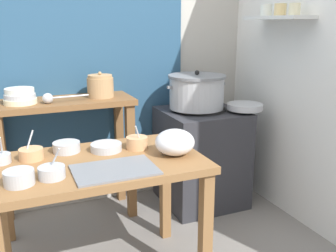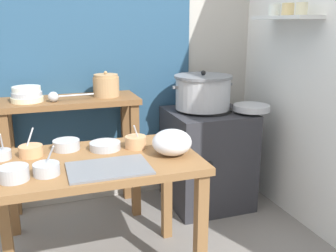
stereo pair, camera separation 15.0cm
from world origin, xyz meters
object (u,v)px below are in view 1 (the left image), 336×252
prep_bowl_4 (0,158)px  prep_bowl_6 (106,147)px  stove_block (201,156)px  plastic_bag (175,142)px  prep_bowl_3 (137,142)px  steamer_pot (197,91)px  prep_bowl_0 (52,172)px  serving_tray (115,170)px  prep_bowl_5 (66,147)px  prep_table (98,180)px  prep_bowl_1 (31,153)px  ladle (50,98)px  back_shelf_table (66,130)px  clay_pot (100,86)px  bowl_stack_enamel (20,96)px  wide_pan (245,107)px  prep_bowl_2 (19,177)px

prep_bowl_4 → prep_bowl_6: size_ratio=0.86×
stove_block → plastic_bag: size_ratio=3.60×
stove_block → prep_bowl_3: (-0.72, -0.56, 0.37)m
plastic_bag → steamer_pot: bearing=55.6°
prep_bowl_4 → prep_bowl_0: bearing=-53.7°
serving_tray → prep_bowl_3: 0.35m
prep_bowl_0 → prep_bowl_5: bearing=71.4°
plastic_bag → prep_bowl_0: 0.66m
prep_table → prep_bowl_5: bearing=121.5°
plastic_bag → prep_bowl_3: 0.24m
stove_block → prep_bowl_3: size_ratio=5.49×
steamer_pot → plastic_bag: 0.92m
prep_bowl_1 → ladle: bearing=73.2°
back_shelf_table → prep_bowl_5: back_shelf_table is taller
prep_bowl_0 → prep_bowl_5: size_ratio=0.99×
prep_bowl_6 → prep_bowl_5: bearing=162.1°
plastic_bag → prep_bowl_6: bearing=147.7°
prep_table → clay_pot: clay_pot is taller
serving_tray → bowl_stack_enamel: bearing=111.6°
stove_block → bowl_stack_enamel: (-1.30, 0.11, 0.57)m
steamer_pot → wide_pan: bearing=-30.8°
prep_bowl_5 → prep_bowl_6: (0.21, -0.07, -0.01)m
ladle → prep_bowl_6: bearing=-68.2°
clay_pot → prep_bowl_3: size_ratio=1.31×
stove_block → serving_tray: bearing=-137.8°
serving_tray → prep_bowl_4: 0.61m
clay_pot → ladle: clay_pot is taller
back_shelf_table → prep_bowl_5: 0.60m
steamer_pot → plastic_bag: size_ratio=2.25×
prep_table → wide_pan: 1.36m
clay_pot → prep_bowl_0: bearing=-115.9°
clay_pot → prep_bowl_4: (-0.68, -0.64, -0.23)m
plastic_bag → ladle: bearing=125.6°
prep_table → bowl_stack_enamel: bowl_stack_enamel is taller
stove_block → prep_bowl_2: (-1.35, -0.83, 0.37)m
bowl_stack_enamel → prep_bowl_4: bowl_stack_enamel is taller
prep_bowl_3 → prep_table: bearing=-157.2°
plastic_bag → prep_table: bearing=170.3°
prep_table → prep_bowl_0: size_ratio=7.45×
prep_bowl_3 → prep_bowl_6: size_ratio=0.82×
clay_pot → prep_bowl_2: bearing=-121.9°
prep_bowl_1 → prep_bowl_0: bearing=-76.5°
clay_pot → prep_bowl_6: clay_pot is taller
prep_bowl_2 → prep_bowl_3: (0.64, 0.27, 0.00)m
back_shelf_table → ladle: size_ratio=3.12×
clay_pot → prep_bowl_0: size_ratio=1.26×
serving_tray → prep_bowl_0: 0.29m
back_shelf_table → clay_pot: (0.26, 0.00, 0.30)m
prep_bowl_5 → wide_pan: bearing=12.1°
bowl_stack_enamel → ladle: bowl_stack_enamel is taller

